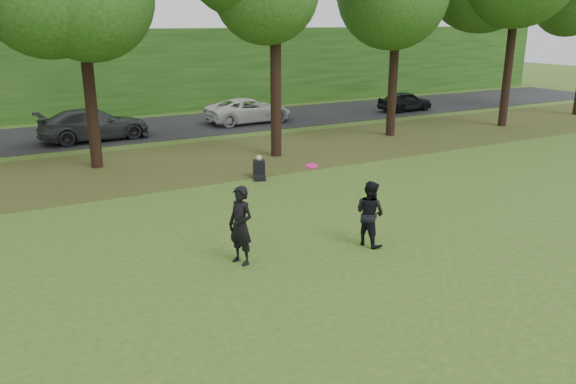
% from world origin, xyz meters
% --- Properties ---
extents(ground, '(120.00, 120.00, 0.00)m').
position_xyz_m(ground, '(0.00, 0.00, 0.00)').
color(ground, '#355219').
rests_on(ground, ground).
extents(leaf_litter, '(60.00, 7.00, 0.01)m').
position_xyz_m(leaf_litter, '(0.00, 13.00, 0.01)').
color(leaf_litter, '#483C1A').
rests_on(leaf_litter, ground).
extents(street, '(70.00, 7.00, 0.02)m').
position_xyz_m(street, '(0.00, 21.00, 0.01)').
color(street, black).
rests_on(street, ground).
extents(far_hedge, '(70.00, 3.00, 5.00)m').
position_xyz_m(far_hedge, '(0.00, 27.00, 2.50)').
color(far_hedge, '#1A4614').
rests_on(far_hedge, ground).
extents(player_left, '(0.67, 0.80, 1.87)m').
position_xyz_m(player_left, '(-1.77, 2.98, 0.93)').
color(player_left, black).
rests_on(player_left, ground).
extents(player_right, '(0.81, 0.94, 1.67)m').
position_xyz_m(player_right, '(1.54, 2.48, 0.84)').
color(player_right, black).
rests_on(player_right, ground).
extents(parked_cars, '(36.30, 3.25, 1.47)m').
position_xyz_m(parked_cars, '(-0.82, 19.78, 0.70)').
color(parked_cars, black).
rests_on(parked_cars, street).
extents(frisbee, '(0.29, 0.29, 0.07)m').
position_xyz_m(frisbee, '(-0.21, 2.42, 2.28)').
color(frisbee, '#DC1275').
rests_on(frisbee, ground).
extents(seated_person, '(0.65, 0.83, 0.83)m').
position_xyz_m(seated_person, '(1.84, 9.48, 0.31)').
color(seated_person, black).
rests_on(seated_person, ground).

